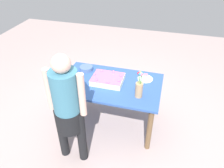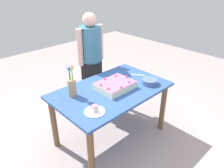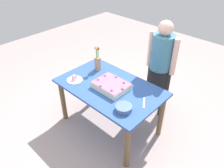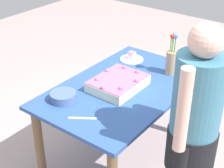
# 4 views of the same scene
# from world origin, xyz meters

# --- Properties ---
(ground_plane) EXTENTS (8.00, 8.00, 0.00)m
(ground_plane) POSITION_xyz_m (0.00, 0.00, 0.00)
(ground_plane) COLOR #A99591
(dining_table) EXTENTS (1.39, 0.86, 0.72)m
(dining_table) POSITION_xyz_m (0.00, 0.00, 0.61)
(dining_table) COLOR #2F539A
(dining_table) RESTS_ON ground_plane
(sheet_cake) EXTENTS (0.43, 0.33, 0.11)m
(sheet_cake) POSITION_xyz_m (0.04, -0.02, 0.77)
(sheet_cake) COLOR #EBF1C8
(sheet_cake) RESTS_ON dining_table
(serving_plate_with_slice) EXTENTS (0.22, 0.22, 0.08)m
(serving_plate_with_slice) POSITION_xyz_m (-0.45, -0.23, 0.74)
(serving_plate_with_slice) COLOR white
(serving_plate_with_slice) RESTS_ON dining_table
(cake_knife) EXTENTS (0.13, 0.17, 0.00)m
(cake_knife) POSITION_xyz_m (0.53, 0.03, 0.73)
(cake_knife) COLOR silver
(cake_knife) RESTS_ON dining_table
(flower_vase) EXTENTS (0.10, 0.10, 0.36)m
(flower_vase) POSITION_xyz_m (-0.42, 0.19, 0.86)
(flower_vase) COLOR tan
(flower_vase) RESTS_ON dining_table
(fruit_bowl) EXTENTS (0.19, 0.19, 0.06)m
(fruit_bowl) POSITION_xyz_m (0.44, -0.23, 0.76)
(fruit_bowl) COLOR #4F6996
(fruit_bowl) RESTS_ON dining_table
(person_standing) EXTENTS (0.45, 0.31, 1.49)m
(person_standing) POSITION_xyz_m (0.29, 0.73, 0.85)
(person_standing) COLOR black
(person_standing) RESTS_ON ground_plane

